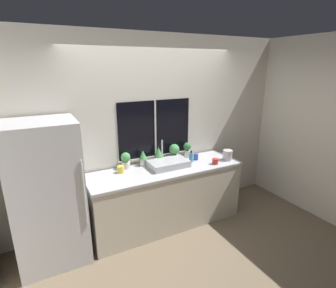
% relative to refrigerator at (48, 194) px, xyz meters
% --- Properties ---
extents(ground_plane, '(14.00, 14.00, 0.00)m').
position_rel_refrigerator_xyz_m(ground_plane, '(1.53, -0.31, -0.85)').
color(ground_plane, brown).
extents(wall_back, '(8.00, 0.09, 2.70)m').
position_rel_refrigerator_xyz_m(wall_back, '(1.53, 0.40, 0.50)').
color(wall_back, beige).
rests_on(wall_back, ground_plane).
extents(wall_right, '(0.06, 7.00, 2.70)m').
position_rel_refrigerator_xyz_m(wall_right, '(3.73, 1.19, 0.50)').
color(wall_right, beige).
rests_on(wall_right, ground_plane).
extents(counter, '(2.22, 0.66, 0.88)m').
position_rel_refrigerator_xyz_m(counter, '(1.53, 0.01, -0.41)').
color(counter, beige).
rests_on(counter, ground_plane).
extents(refrigerator, '(0.76, 0.69, 1.71)m').
position_rel_refrigerator_xyz_m(refrigerator, '(0.00, 0.00, 0.00)').
color(refrigerator, '#B7B7BC').
rests_on(refrigerator, ground_plane).
extents(sink, '(0.56, 0.40, 0.34)m').
position_rel_refrigerator_xyz_m(sink, '(1.59, 0.05, 0.07)').
color(sink, '#ADADB2').
rests_on(sink, counter).
extents(potted_plant_far_left, '(0.13, 0.13, 0.23)m').
position_rel_refrigerator_xyz_m(potted_plant_far_left, '(1.03, 0.26, 0.15)').
color(potted_plant_far_left, silver).
rests_on(potted_plant_far_left, counter).
extents(potted_plant_left, '(0.12, 0.12, 0.23)m').
position_rel_refrigerator_xyz_m(potted_plant_left, '(1.29, 0.26, 0.15)').
color(potted_plant_left, silver).
rests_on(potted_plant_left, counter).
extents(potted_plant_center, '(0.13, 0.13, 0.24)m').
position_rel_refrigerator_xyz_m(potted_plant_center, '(1.54, 0.26, 0.16)').
color(potted_plant_center, silver).
rests_on(potted_plant_center, counter).
extents(potted_plant_right, '(0.16, 0.16, 0.24)m').
position_rel_refrigerator_xyz_m(potted_plant_right, '(1.80, 0.26, 0.16)').
color(potted_plant_right, silver).
rests_on(potted_plant_right, counter).
extents(potted_plant_far_right, '(0.12, 0.12, 0.24)m').
position_rel_refrigerator_xyz_m(potted_plant_far_right, '(2.03, 0.26, 0.16)').
color(potted_plant_far_right, silver).
rests_on(potted_plant_far_right, counter).
extents(soap_bottle, '(0.06, 0.06, 0.18)m').
position_rel_refrigerator_xyz_m(soap_bottle, '(1.98, 0.06, 0.10)').
color(soap_bottle, teal).
rests_on(soap_bottle, counter).
extents(mug_blue, '(0.07, 0.07, 0.10)m').
position_rel_refrigerator_xyz_m(mug_blue, '(2.09, 0.11, 0.07)').
color(mug_blue, '#3351AD').
rests_on(mug_blue, counter).
extents(mug_yellow, '(0.09, 0.09, 0.09)m').
position_rel_refrigerator_xyz_m(mug_yellow, '(0.92, 0.15, 0.07)').
color(mug_yellow, gold).
rests_on(mug_yellow, counter).
extents(mug_red, '(0.09, 0.09, 0.08)m').
position_rel_refrigerator_xyz_m(mug_red, '(2.24, -0.18, 0.07)').
color(mug_red, '#B72D28').
rests_on(mug_red, counter).
extents(kettle, '(0.14, 0.14, 0.17)m').
position_rel_refrigerator_xyz_m(kettle, '(2.51, -0.12, 0.11)').
color(kettle, '#B2B2B7').
rests_on(kettle, counter).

